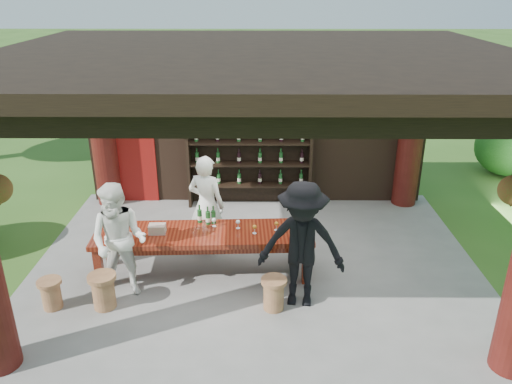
{
  "coord_description": "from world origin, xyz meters",
  "views": [
    {
      "loc": [
        0.05,
        -7.26,
        4.39
      ],
      "look_at": [
        0.0,
        0.4,
        1.15
      ],
      "focal_mm": 35.0,
      "sensor_mm": 36.0,
      "label": 1
    }
  ],
  "objects_px": {
    "host": "(207,205)",
    "guest_woman": "(119,241)",
    "guest_man": "(302,245)",
    "stool_near_right": "(274,293)",
    "napkin_basket": "(157,229)",
    "tasting_table": "(204,238)",
    "wine_shelf": "(249,154)",
    "stool_far_left": "(51,293)",
    "stool_near_left": "(103,290)"
  },
  "relations": [
    {
      "from": "host",
      "to": "guest_woman",
      "type": "bearing_deg",
      "value": 68.41
    },
    {
      "from": "host",
      "to": "guest_man",
      "type": "distance_m",
      "value": 2.13
    },
    {
      "from": "stool_near_right",
      "to": "napkin_basket",
      "type": "distance_m",
      "value": 2.1
    },
    {
      "from": "tasting_table",
      "to": "guest_man",
      "type": "relative_size",
      "value": 1.82
    },
    {
      "from": "wine_shelf",
      "to": "guest_man",
      "type": "distance_m",
      "value": 3.61
    },
    {
      "from": "stool_far_left",
      "to": "tasting_table",
      "type": "bearing_deg",
      "value": 24.18
    },
    {
      "from": "stool_near_right",
      "to": "guest_man",
      "type": "bearing_deg",
      "value": 22.2
    },
    {
      "from": "stool_near_right",
      "to": "napkin_basket",
      "type": "relative_size",
      "value": 1.9
    },
    {
      "from": "guest_man",
      "to": "napkin_basket",
      "type": "height_order",
      "value": "guest_man"
    },
    {
      "from": "stool_near_left",
      "to": "napkin_basket",
      "type": "height_order",
      "value": "napkin_basket"
    },
    {
      "from": "host",
      "to": "tasting_table",
      "type": "bearing_deg",
      "value": 111.61
    },
    {
      "from": "wine_shelf",
      "to": "tasting_table",
      "type": "relative_size",
      "value": 0.74
    },
    {
      "from": "stool_near_right",
      "to": "guest_woman",
      "type": "relative_size",
      "value": 0.28
    },
    {
      "from": "host",
      "to": "guest_woman",
      "type": "xyz_separation_m",
      "value": [
        -1.16,
        -1.28,
        0.0
      ]
    },
    {
      "from": "stool_far_left",
      "to": "host",
      "type": "distance_m",
      "value": 2.77
    },
    {
      "from": "stool_near_right",
      "to": "host",
      "type": "relative_size",
      "value": 0.28
    },
    {
      "from": "stool_near_right",
      "to": "tasting_table",
      "type": "bearing_deg",
      "value": 138.91
    },
    {
      "from": "wine_shelf",
      "to": "tasting_table",
      "type": "xyz_separation_m",
      "value": [
        -0.68,
        -2.72,
        -0.49
      ]
    },
    {
      "from": "guest_man",
      "to": "host",
      "type": "bearing_deg",
      "value": 142.91
    },
    {
      "from": "stool_near_left",
      "to": "stool_far_left",
      "type": "relative_size",
      "value": 1.17
    },
    {
      "from": "stool_far_left",
      "to": "guest_woman",
      "type": "height_order",
      "value": "guest_woman"
    },
    {
      "from": "stool_near_right",
      "to": "wine_shelf",
      "type": "bearing_deg",
      "value": 96.44
    },
    {
      "from": "stool_near_left",
      "to": "guest_woman",
      "type": "bearing_deg",
      "value": 62.37
    },
    {
      "from": "wine_shelf",
      "to": "stool_far_left",
      "type": "bearing_deg",
      "value": -127.3
    },
    {
      "from": "wine_shelf",
      "to": "napkin_basket",
      "type": "bearing_deg",
      "value": -116.76
    },
    {
      "from": "tasting_table",
      "to": "napkin_basket",
      "type": "bearing_deg",
      "value": -176.73
    },
    {
      "from": "tasting_table",
      "to": "host",
      "type": "distance_m",
      "value": 0.76
    },
    {
      "from": "host",
      "to": "guest_woman",
      "type": "relative_size",
      "value": 1.0
    },
    {
      "from": "stool_far_left",
      "to": "host",
      "type": "bearing_deg",
      "value": 38.45
    },
    {
      "from": "stool_near_left",
      "to": "host",
      "type": "relative_size",
      "value": 0.3
    },
    {
      "from": "guest_woman",
      "to": "stool_near_left",
      "type": "bearing_deg",
      "value": -109.54
    },
    {
      "from": "host",
      "to": "guest_man",
      "type": "height_order",
      "value": "guest_man"
    },
    {
      "from": "stool_far_left",
      "to": "guest_woman",
      "type": "bearing_deg",
      "value": 22.31
    },
    {
      "from": "stool_near_right",
      "to": "stool_far_left",
      "type": "xyz_separation_m",
      "value": [
        -3.22,
        -0.0,
        -0.02
      ]
    },
    {
      "from": "stool_near_left",
      "to": "host",
      "type": "height_order",
      "value": "host"
    },
    {
      "from": "stool_near_right",
      "to": "stool_far_left",
      "type": "distance_m",
      "value": 3.22
    },
    {
      "from": "wine_shelf",
      "to": "tasting_table",
      "type": "distance_m",
      "value": 2.85
    },
    {
      "from": "stool_far_left",
      "to": "host",
      "type": "relative_size",
      "value": 0.26
    },
    {
      "from": "stool_near_left",
      "to": "napkin_basket",
      "type": "distance_m",
      "value": 1.23
    },
    {
      "from": "wine_shelf",
      "to": "guest_woman",
      "type": "height_order",
      "value": "wine_shelf"
    },
    {
      "from": "stool_near_right",
      "to": "guest_man",
      "type": "height_order",
      "value": "guest_man"
    },
    {
      "from": "stool_far_left",
      "to": "host",
      "type": "xyz_separation_m",
      "value": [
        2.11,
        1.67,
        0.64
      ]
    },
    {
      "from": "stool_near_left",
      "to": "stool_near_right",
      "type": "distance_m",
      "value": 2.46
    },
    {
      "from": "stool_near_left",
      "to": "guest_man",
      "type": "relative_size",
      "value": 0.28
    },
    {
      "from": "stool_far_left",
      "to": "guest_woman",
      "type": "relative_size",
      "value": 0.26
    },
    {
      "from": "guest_man",
      "to": "tasting_table",
      "type": "bearing_deg",
      "value": 160.07
    },
    {
      "from": "wine_shelf",
      "to": "stool_near_right",
      "type": "bearing_deg",
      "value": -83.56
    },
    {
      "from": "guest_man",
      "to": "napkin_basket",
      "type": "relative_size",
      "value": 7.35
    },
    {
      "from": "tasting_table",
      "to": "stool_near_right",
      "type": "relative_size",
      "value": 7.02
    },
    {
      "from": "napkin_basket",
      "to": "stool_near_right",
      "type": "bearing_deg",
      "value": -26.74
    }
  ]
}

